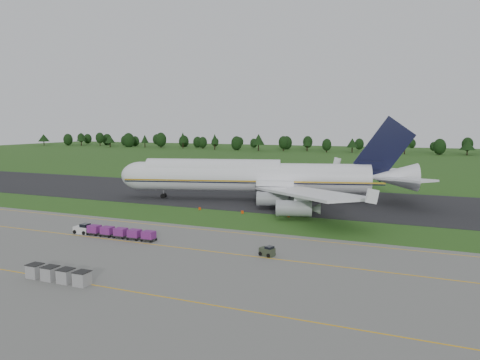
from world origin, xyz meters
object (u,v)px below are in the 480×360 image
at_px(aircraft, 257,176).
at_px(baggage_train, 112,232).
at_px(utility_cart, 267,252).
at_px(uld_row, 58,274).
at_px(edge_markers, 242,212).

height_order(aircraft, baggage_train, aircraft).
height_order(baggage_train, utility_cart, baggage_train).
relative_size(aircraft, baggage_train, 4.56).
bearing_deg(uld_row, edge_markers, 85.39).
xyz_separation_m(utility_cart, uld_row, (-19.01, -19.66, 0.28)).
bearing_deg(edge_markers, utility_cart, -60.86).
bearing_deg(aircraft, uld_row, -90.48).
xyz_separation_m(baggage_train, uld_row, (7.96, -20.06, -0.04)).
relative_size(uld_row, edge_markers, 0.44).
relative_size(aircraft, edge_markers, 3.53).
bearing_deg(utility_cart, aircraft, 112.58).
height_order(baggage_train, edge_markers, baggage_train).
bearing_deg(aircraft, utility_cart, -67.42).
relative_size(baggage_train, utility_cart, 6.77).
relative_size(baggage_train, uld_row, 1.78).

